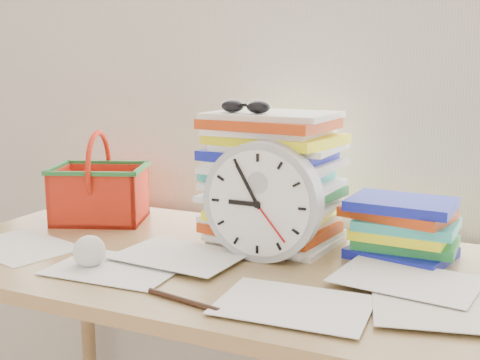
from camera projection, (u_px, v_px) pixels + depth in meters
The scene contains 10 objects.
curtain at pixel (288, 18), 1.59m from camera, with size 2.40×0.01×2.50m, color beige.
desk at pixel (227, 290), 1.37m from camera, with size 1.40×0.70×0.75m.
paper_stack at pixel (273, 178), 1.45m from camera, with size 0.32×0.26×0.32m, color white, non-canonical shape.
clock at pixel (263, 201), 1.32m from camera, with size 0.27×0.27×0.05m, color #AAACB2.
sunglasses at pixel (245, 106), 1.39m from camera, with size 0.14×0.12×0.03m, color black, non-canonical shape.
book_stack at pixel (404, 228), 1.35m from camera, with size 0.26×0.20×0.13m, color white, non-canonical shape.
basket at pixel (99, 177), 1.66m from camera, with size 0.25×0.19×0.25m, color red, non-canonical shape.
crumpled_ball at pixel (89, 251), 1.29m from camera, with size 0.07×0.07×0.07m, color white.
pen at pixel (183, 300), 1.10m from camera, with size 0.01×0.01×0.16m, color black.
scattered_papers at pixel (227, 256), 1.35m from camera, with size 1.26×0.42×0.02m, color white, non-canonical shape.
Camera 1 is at (0.56, 0.43, 1.18)m, focal length 45.00 mm.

